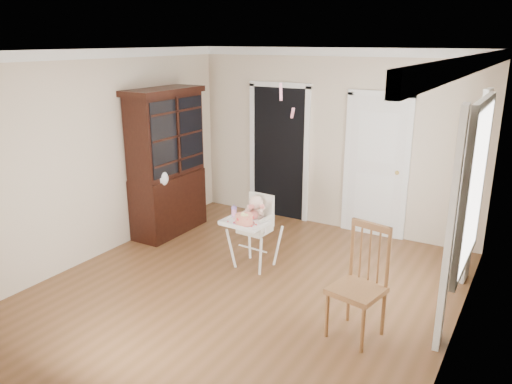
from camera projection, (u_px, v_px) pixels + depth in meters
The scene contains 16 objects.
floor at pixel (246, 290), 5.84m from camera, with size 5.00×5.00×0.00m, color brown.
ceiling at pixel (245, 51), 5.05m from camera, with size 5.00×5.00×0.00m, color white.
wall_back at pixel (332, 141), 7.50m from camera, with size 4.50×4.50×0.00m, color beige.
wall_left at pixel (100, 156), 6.53m from camera, with size 5.00×5.00×0.00m, color beige.
wall_right at pixel (465, 214), 4.35m from camera, with size 5.00×5.00×0.00m, color beige.
crown_molding at pixel (245, 57), 5.07m from camera, with size 4.50×5.00×0.12m, color white, non-canonical shape.
doorway at pixel (279, 150), 8.00m from camera, with size 1.06×0.05×2.22m.
closet_door at pixel (376, 168), 7.24m from camera, with size 0.96×0.09×2.13m.
window_right at pixel (469, 196), 5.07m from camera, with size 0.13×1.84×2.30m.
high_chair at pixel (254, 223), 6.28m from camera, with size 0.59×0.71×0.96m.
baby at pixel (256, 212), 6.26m from camera, with size 0.28×0.22×0.43m.
cake at pixel (244, 219), 6.03m from camera, with size 0.27×0.27×0.13m.
sippy_cup at pixel (234, 211), 6.27m from camera, with size 0.07×0.07×0.17m.
china_cabinet at pixel (167, 162), 7.32m from camera, with size 0.57×1.28×2.15m.
dining_chair at pixel (359, 286), 4.82m from camera, with size 0.54×0.54×1.13m.
streamer at pixel (281, 92), 5.60m from camera, with size 0.03×0.50×0.02m, color pink, non-canonical shape.
Camera 1 is at (2.76, -4.46, 2.81)m, focal length 35.00 mm.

